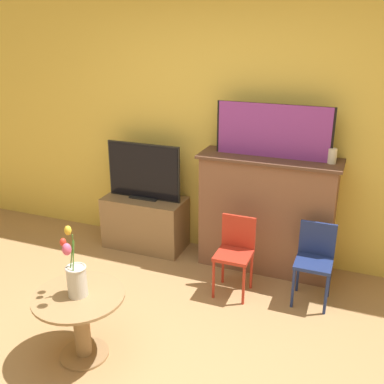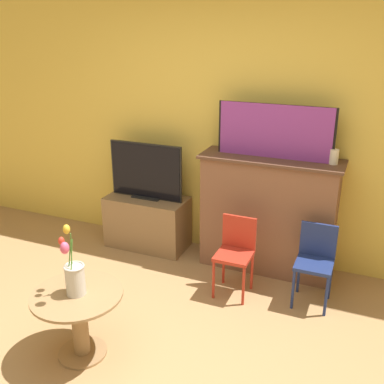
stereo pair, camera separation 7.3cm
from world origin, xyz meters
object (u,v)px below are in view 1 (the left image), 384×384
(chair_red, at_px, (235,249))
(chair_blue, at_px, (315,257))
(tv_monitor, at_px, (144,172))
(vase_tulips, at_px, (76,276))
(painting, at_px, (273,131))

(chair_red, xyz_separation_m, chair_blue, (0.66, 0.11, 0.00))
(tv_monitor, relative_size, vase_tulips, 1.62)
(chair_red, bearing_deg, painting, 73.08)
(painting, relative_size, vase_tulips, 2.13)
(chair_red, bearing_deg, tv_monitor, 156.60)
(chair_red, relative_size, vase_tulips, 1.41)
(chair_red, distance_m, chair_blue, 0.67)
(tv_monitor, bearing_deg, chair_blue, -11.91)
(tv_monitor, relative_size, chair_red, 1.15)
(tv_monitor, height_order, chair_red, tv_monitor)
(painting, relative_size, chair_blue, 1.51)
(tv_monitor, height_order, chair_blue, tv_monitor)
(painting, xyz_separation_m, chair_red, (-0.16, -0.52, -0.94))
(tv_monitor, xyz_separation_m, chair_red, (1.12, -0.49, -0.42))
(vase_tulips, bearing_deg, tv_monitor, 101.94)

